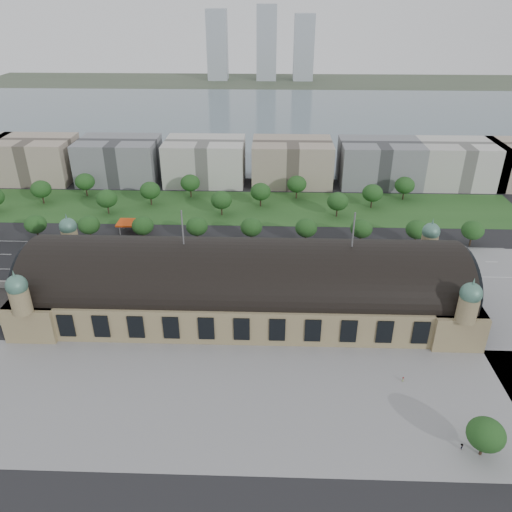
{
  "coord_description": "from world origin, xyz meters",
  "views": [
    {
      "loc": [
        8.56,
        -145.38,
        99.25
      ],
      "look_at": [
        3.32,
        13.97,
        14.0
      ],
      "focal_mm": 35.0,
      "sensor_mm": 36.0,
      "label": 1
    }
  ],
  "objects_px": {
    "pedestrian_4": "(462,447)",
    "parked_car_4": "(102,270)",
    "petrol_station": "(137,223)",
    "parked_car_0": "(54,274)",
    "pedestrian_0": "(403,379)",
    "parked_car_1": "(59,269)",
    "traffic_car_4": "(269,259)",
    "traffic_car_5": "(389,259)",
    "bus_mid": "(296,263)",
    "parked_car_6": "(194,276)",
    "parked_car_2": "(68,275)",
    "traffic_car_6": "(449,265)",
    "traffic_car_2": "(103,266)",
    "traffic_car_3": "(207,248)",
    "parked_car_5": "(201,272)",
    "bus_west": "(201,261)",
    "parked_car_3": "(155,276)",
    "bus_east": "(301,269)"
  },
  "relations": [
    {
      "from": "traffic_car_2",
      "to": "parked_car_1",
      "type": "distance_m",
      "value": 16.89
    },
    {
      "from": "traffic_car_3",
      "to": "bus_east",
      "type": "xyz_separation_m",
      "value": [
        39.89,
        -18.73,
        0.79
      ]
    },
    {
      "from": "traffic_car_5",
      "to": "pedestrian_4",
      "type": "height_order",
      "value": "pedestrian_4"
    },
    {
      "from": "traffic_car_3",
      "to": "bus_mid",
      "type": "distance_m",
      "value": 40.4
    },
    {
      "from": "petrol_station",
      "to": "parked_car_6",
      "type": "distance_m",
      "value": 55.16
    },
    {
      "from": "pedestrian_4",
      "to": "parked_car_3",
      "type": "bearing_deg",
      "value": -85.31
    },
    {
      "from": "traffic_car_4",
      "to": "bus_west",
      "type": "height_order",
      "value": "bus_west"
    },
    {
      "from": "traffic_car_4",
      "to": "traffic_car_6",
      "type": "bearing_deg",
      "value": 92.16
    },
    {
      "from": "traffic_car_6",
      "to": "parked_car_2",
      "type": "distance_m",
      "value": 152.58
    },
    {
      "from": "pedestrian_4",
      "to": "traffic_car_2",
      "type": "bearing_deg",
      "value": -81.47
    },
    {
      "from": "traffic_car_5",
      "to": "bus_mid",
      "type": "xyz_separation_m",
      "value": [
        -38.91,
        -5.61,
        0.82
      ]
    },
    {
      "from": "traffic_car_4",
      "to": "pedestrian_4",
      "type": "bearing_deg",
      "value": 30.85
    },
    {
      "from": "petrol_station",
      "to": "pedestrian_0",
      "type": "distance_m",
      "value": 142.25
    },
    {
      "from": "traffic_car_2",
      "to": "bus_mid",
      "type": "relative_size",
      "value": 0.45
    },
    {
      "from": "parked_car_2",
      "to": "pedestrian_0",
      "type": "xyz_separation_m",
      "value": [
        117.7,
        -55.89,
        0.09
      ]
    },
    {
      "from": "petrol_station",
      "to": "traffic_car_3",
      "type": "height_order",
      "value": "petrol_station"
    },
    {
      "from": "traffic_car_6",
      "to": "traffic_car_2",
      "type": "bearing_deg",
      "value": -91.11
    },
    {
      "from": "parked_car_3",
      "to": "parked_car_5",
      "type": "height_order",
      "value": "parked_car_3"
    },
    {
      "from": "traffic_car_5",
      "to": "parked_car_6",
      "type": "distance_m",
      "value": 80.55
    },
    {
      "from": "parked_car_4",
      "to": "pedestrian_0",
      "type": "xyz_separation_m",
      "value": [
        105.28,
        -59.35,
        0.0
      ]
    },
    {
      "from": "petrol_station",
      "to": "pedestrian_0",
      "type": "height_order",
      "value": "petrol_station"
    },
    {
      "from": "parked_car_1",
      "to": "traffic_car_4",
      "type": "bearing_deg",
      "value": 67.68
    },
    {
      "from": "traffic_car_4",
      "to": "parked_car_2",
      "type": "distance_m",
      "value": 80.24
    },
    {
      "from": "parked_car_3",
      "to": "traffic_car_5",
      "type": "bearing_deg",
      "value": 66.68
    },
    {
      "from": "traffic_car_2",
      "to": "parked_car_5",
      "type": "bearing_deg",
      "value": 80.48
    },
    {
      "from": "parked_car_6",
      "to": "pedestrian_4",
      "type": "distance_m",
      "value": 110.75
    },
    {
      "from": "traffic_car_6",
      "to": "parked_car_2",
      "type": "height_order",
      "value": "parked_car_2"
    },
    {
      "from": "petrol_station",
      "to": "bus_east",
      "type": "xyz_separation_m",
      "value": [
        74.62,
        -38.28,
        -1.39
      ]
    },
    {
      "from": "traffic_car_3",
      "to": "parked_car_2",
      "type": "distance_m",
      "value": 57.09
    },
    {
      "from": "petrol_station",
      "to": "parked_car_6",
      "type": "height_order",
      "value": "petrol_station"
    },
    {
      "from": "pedestrian_4",
      "to": "parked_car_4",
      "type": "bearing_deg",
      "value": -80.55
    },
    {
      "from": "parked_car_2",
      "to": "parked_car_5",
      "type": "height_order",
      "value": "parked_car_5"
    },
    {
      "from": "pedestrian_0",
      "to": "bus_west",
      "type": "bearing_deg",
      "value": 111.43
    },
    {
      "from": "parked_car_1",
      "to": "bus_mid",
      "type": "distance_m",
      "value": 94.76
    },
    {
      "from": "parked_car_2",
      "to": "traffic_car_5",
      "type": "bearing_deg",
      "value": 62.49
    },
    {
      "from": "parked_car_1",
      "to": "parked_car_5",
      "type": "height_order",
      "value": "parked_car_1"
    },
    {
      "from": "pedestrian_4",
      "to": "bus_west",
      "type": "bearing_deg",
      "value": -94.58
    },
    {
      "from": "petrol_station",
      "to": "parked_car_0",
      "type": "height_order",
      "value": "petrol_station"
    },
    {
      "from": "pedestrian_4",
      "to": "bus_east",
      "type": "bearing_deg",
      "value": -112.15
    },
    {
      "from": "traffic_car_6",
      "to": "parked_car_3",
      "type": "distance_m",
      "value": 118.4
    },
    {
      "from": "parked_car_6",
      "to": "parked_car_0",
      "type": "bearing_deg",
      "value": -115.01
    },
    {
      "from": "pedestrian_4",
      "to": "bus_mid",
      "type": "bearing_deg",
      "value": -112.23
    },
    {
      "from": "traffic_car_2",
      "to": "bus_west",
      "type": "relative_size",
      "value": 0.42
    },
    {
      "from": "petrol_station",
      "to": "parked_car_1",
      "type": "height_order",
      "value": "petrol_station"
    },
    {
      "from": "parked_car_0",
      "to": "pedestrian_0",
      "type": "bearing_deg",
      "value": 35.41
    },
    {
      "from": "traffic_car_6",
      "to": "parked_car_5",
      "type": "bearing_deg",
      "value": -88.23
    },
    {
      "from": "bus_mid",
      "to": "traffic_car_6",
      "type": "bearing_deg",
      "value": -91.51
    },
    {
      "from": "petrol_station",
      "to": "traffic_car_2",
      "type": "relative_size",
      "value": 2.7
    },
    {
      "from": "traffic_car_3",
      "to": "pedestrian_0",
      "type": "xyz_separation_m",
      "value": [
        66.24,
        -80.61,
        0.01
      ]
    },
    {
      "from": "traffic_car_3",
      "to": "traffic_car_4",
      "type": "distance_m",
      "value": 28.73
    }
  ]
}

